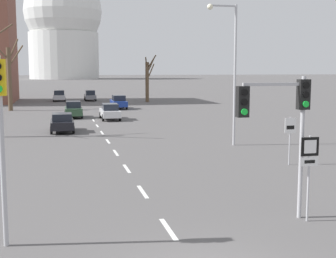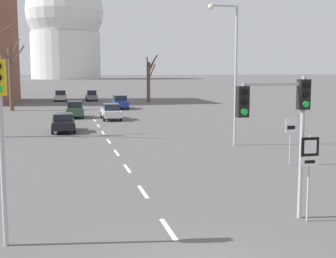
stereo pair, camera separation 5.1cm
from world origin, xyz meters
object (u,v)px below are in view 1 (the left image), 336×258
object	(u,v)px
traffic_signal_near_left	(1,115)
speed_limit_sign	(290,133)
sedan_near_right	(110,111)
street_lamp_right	(230,61)
sedan_near_left	(119,102)
sedan_mid_centre	(73,110)
route_sign_post	(309,163)
traffic_signal_near_right	(282,112)
sedan_distant_centre	(90,95)
sedan_far_right	(59,96)
sedan_far_left	(62,122)

from	to	relation	value
traffic_signal_near_left	speed_limit_sign	distance (m)	15.47
sedan_near_right	street_lamp_right	bearing A→B (deg)	-71.40
speed_limit_sign	traffic_signal_near_left	bearing A→B (deg)	-147.11
street_lamp_right	sedan_near_left	size ratio (longest dim) A/B	1.95
speed_limit_sign	sedan_mid_centre	xyz separation A→B (m)	(-9.98, 26.33, -0.83)
sedan_near_left	traffic_signal_near_left	bearing A→B (deg)	-101.06
route_sign_post	sedan_mid_centre	xyz separation A→B (m)	(-6.28, 34.64, -1.07)
route_sign_post	speed_limit_sign	xyz separation A→B (m)	(3.70, 8.31, -0.25)
traffic_signal_near_left	sedan_near_left	distance (m)	45.24
speed_limit_sign	sedan_mid_centre	bearing A→B (deg)	110.77
traffic_signal_near_right	sedan_distant_centre	xyz separation A→B (m)	(-2.14, 60.00, -2.69)
sedan_far_right	sedan_distant_centre	bearing A→B (deg)	-1.33
traffic_signal_near_left	sedan_far_left	world-z (taller)	traffic_signal_near_left
sedan_near_left	street_lamp_right	bearing A→B (deg)	-83.41
traffic_signal_near_left	route_sign_post	distance (m)	9.34
speed_limit_sign	sedan_near_left	xyz separation A→B (m)	(-4.22, 35.99, -0.80)
traffic_signal_near_right	sedan_near_left	xyz separation A→B (m)	(0.29, 43.90, -2.65)
sedan_mid_centre	sedan_far_left	size ratio (longest dim) A/B	0.95
traffic_signal_near_right	sedan_near_right	distance (m)	31.83
sedan_near_left	sedan_far_left	bearing A→B (deg)	-108.85
street_lamp_right	traffic_signal_near_right	bearing A→B (deg)	-104.35
traffic_signal_near_left	sedan_near_right	size ratio (longest dim) A/B	1.16
traffic_signal_near_left	sedan_near_right	bearing A→B (deg)	78.91
traffic_signal_near_right	speed_limit_sign	bearing A→B (deg)	60.34
sedan_near_right	sedan_mid_centre	distance (m)	4.27
traffic_signal_near_right	street_lamp_right	world-z (taller)	street_lamp_right
street_lamp_right	sedan_distant_centre	bearing A→B (deg)	97.31
route_sign_post	speed_limit_sign	bearing A→B (deg)	65.99
sedan_far_left	street_lamp_right	bearing A→B (deg)	-41.23
street_lamp_right	sedan_near_left	xyz separation A→B (m)	(-3.41, 29.46, -4.49)
speed_limit_sign	sedan_near_left	distance (m)	36.24
speed_limit_sign	sedan_near_right	distance (m)	24.64
speed_limit_sign	sedan_distant_centre	bearing A→B (deg)	97.28
speed_limit_sign	sedan_distant_centre	xyz separation A→B (m)	(-6.65, 52.08, -0.84)
sedan_near_left	sedan_near_right	world-z (taller)	sedan_near_left
sedan_near_left	traffic_signal_near_right	bearing A→B (deg)	-90.38
street_lamp_right	sedan_mid_centre	distance (m)	22.28
sedan_far_right	street_lamp_right	bearing A→B (deg)	-77.03
traffic_signal_near_right	route_sign_post	distance (m)	1.84
route_sign_post	sedan_far_left	xyz separation A→B (m)	(-7.47, 23.93, -1.16)
traffic_signal_near_right	sedan_far_right	size ratio (longest dim) A/B	1.06
sedan_near_left	sedan_mid_centre	bearing A→B (deg)	-120.84
street_lamp_right	sedan_far_right	xyz separation A→B (m)	(-10.52, 45.65, -4.51)
traffic_signal_near_left	street_lamp_right	xyz separation A→B (m)	(12.07, 14.86, 1.72)
sedan_near_left	sedan_distant_centre	bearing A→B (deg)	98.61
sedan_mid_centre	speed_limit_sign	bearing A→B (deg)	-69.23
traffic_signal_near_left	street_lamp_right	size ratio (longest dim) A/B	0.59
route_sign_post	speed_limit_sign	size ratio (longest dim) A/B	1.13
sedan_near_right	traffic_signal_near_left	bearing A→B (deg)	-101.09
speed_limit_sign	traffic_signal_near_right	bearing A→B (deg)	-119.66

